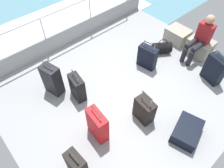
% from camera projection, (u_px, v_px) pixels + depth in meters
% --- Properties ---
extents(ground_plane, '(4.40, 5.20, 0.06)m').
position_uv_depth(ground_plane, '(127.00, 88.00, 4.66)').
color(ground_plane, '#939699').
extents(gunwale_port, '(0.06, 5.20, 0.45)m').
position_uv_depth(gunwale_port, '(71.00, 35.00, 5.51)').
color(gunwale_port, '#939699').
rests_on(gunwale_port, ground_plane).
extents(railing_port, '(0.04, 4.20, 1.02)m').
position_uv_depth(railing_port, '(67.00, 16.00, 5.08)').
color(railing_port, silver).
rests_on(railing_port, ground_plane).
extents(sea_wake, '(12.00, 12.00, 0.01)m').
position_uv_depth(sea_wake, '(48.00, 29.00, 6.63)').
color(sea_wake, '#598C9E').
rests_on(sea_wake, ground_plane).
extents(cargo_crate_0, '(0.61, 0.48, 0.35)m').
position_uv_depth(cargo_crate_0, '(178.00, 35.00, 5.58)').
color(cargo_crate_0, '#9E9989').
rests_on(cargo_crate_0, ground_plane).
extents(cargo_crate_1, '(0.62, 0.45, 0.41)m').
position_uv_depth(cargo_crate_1, '(200.00, 47.00, 5.21)').
color(cargo_crate_1, '#9E9989').
rests_on(cargo_crate_1, ground_plane).
extents(passenger_seated, '(0.34, 0.66, 1.11)m').
position_uv_depth(passenger_seated, '(201.00, 37.00, 4.84)').
color(passenger_seated, maroon).
rests_on(passenger_seated, ground_plane).
extents(suitcase_0, '(0.43, 0.32, 0.81)m').
position_uv_depth(suitcase_0, '(52.00, 80.00, 4.30)').
color(suitcase_0, black).
rests_on(suitcase_0, ground_plane).
extents(suitcase_1, '(0.42, 0.26, 0.70)m').
position_uv_depth(suitcase_1, '(77.00, 87.00, 4.25)').
color(suitcase_1, black).
rests_on(suitcase_1, ground_plane).
extents(suitcase_2, '(0.48, 0.31, 0.76)m').
position_uv_depth(suitcase_2, '(215.00, 69.00, 4.53)').
color(suitcase_2, black).
rests_on(suitcase_2, ground_plane).
extents(suitcase_3, '(0.36, 0.22, 0.66)m').
position_uv_depth(suitcase_3, '(77.00, 165.00, 3.24)').
color(suitcase_3, black).
rests_on(suitcase_3, ground_plane).
extents(suitcase_4, '(0.47, 0.27, 0.70)m').
position_uv_depth(suitcase_4, '(147.00, 57.00, 4.85)').
color(suitcase_4, black).
rests_on(suitcase_4, ground_plane).
extents(suitcase_5, '(0.45, 0.24, 0.77)m').
position_uv_depth(suitcase_5, '(97.00, 125.00, 3.65)').
color(suitcase_5, red).
rests_on(suitcase_5, ground_plane).
extents(suitcase_6, '(0.41, 0.26, 0.73)m').
position_uv_depth(suitcase_6, '(144.00, 110.00, 3.93)').
color(suitcase_6, black).
rests_on(suitcase_6, ground_plane).
extents(suitcase_7, '(0.59, 0.71, 0.24)m').
position_uv_depth(suitcase_7, '(187.00, 131.00, 3.79)').
color(suitcase_7, black).
rests_on(suitcase_7, ground_plane).
extents(duffel_bag, '(0.49, 0.54, 0.41)m').
position_uv_depth(duffel_bag, '(162.00, 48.00, 5.28)').
color(duffel_bag, black).
rests_on(duffel_bag, ground_plane).
extents(paper_cup, '(0.08, 0.08, 0.10)m').
position_uv_depth(paper_cup, '(57.00, 73.00, 4.83)').
color(paper_cup, white).
rests_on(paper_cup, ground_plane).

